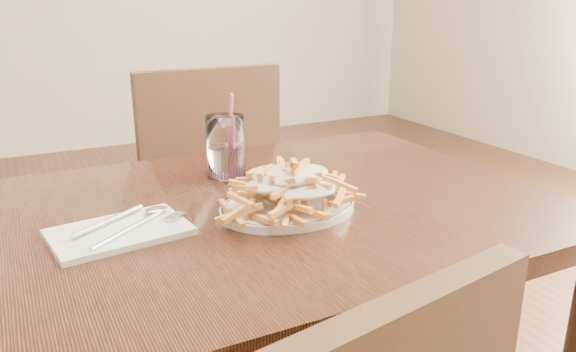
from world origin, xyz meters
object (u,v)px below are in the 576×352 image
chair_far (203,192)px  fries_plate (288,207)px  loaded_fries (288,182)px  water_glass (226,150)px  table (244,245)px

chair_far → fries_plate: (-0.09, -0.77, 0.23)m
chair_far → loaded_fries: 0.83m
fries_plate → water_glass: water_glass is taller
table → loaded_fries: (0.06, -0.06, 0.14)m
table → water_glass: bearing=77.8°
fries_plate → table: bearing=137.1°
chair_far → water_glass: same height
chair_far → table: bearing=-102.0°
fries_plate → loaded_fries: size_ratio=1.08×
fries_plate → water_glass: 0.26m
water_glass → chair_far: bearing=78.0°
chair_far → fries_plate: bearing=-96.5°
fries_plate → loaded_fries: 0.05m
table → chair_far: size_ratio=1.28×
table → fries_plate: (0.06, -0.06, 0.09)m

